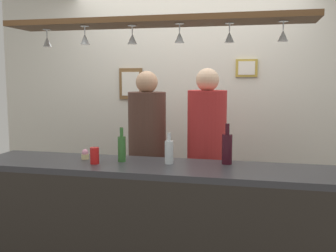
# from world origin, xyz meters

# --- Properties ---
(back_wall) EXTENTS (4.40, 0.06, 2.60)m
(back_wall) POSITION_xyz_m (0.00, 1.10, 1.30)
(back_wall) COLOR silver
(back_wall) RESTS_ON ground_plane
(bar_counter) EXTENTS (2.70, 0.55, 0.99)m
(bar_counter) POSITION_xyz_m (0.00, -0.50, 0.67)
(bar_counter) COLOR #38383D
(bar_counter) RESTS_ON ground_plane
(overhead_glass_rack) EXTENTS (2.20, 0.36, 0.04)m
(overhead_glass_rack) POSITION_xyz_m (0.00, -0.30, 2.02)
(overhead_glass_rack) COLOR brown
(hanging_wineglass_far_left) EXTENTS (0.07, 0.07, 0.13)m
(hanging_wineglass_far_left) POSITION_xyz_m (-0.89, -0.24, 1.90)
(hanging_wineglass_far_left) COLOR silver
(hanging_wineglass_far_left) RESTS_ON overhead_glass_rack
(hanging_wineglass_left) EXTENTS (0.07, 0.07, 0.13)m
(hanging_wineglass_left) POSITION_xyz_m (-0.51, -0.36, 1.90)
(hanging_wineglass_left) COLOR silver
(hanging_wineglass_left) RESTS_ON overhead_glass_rack
(hanging_wineglass_center_left) EXTENTS (0.07, 0.07, 0.13)m
(hanging_wineglass_center_left) POSITION_xyz_m (-0.17, -0.32, 1.90)
(hanging_wineglass_center_left) COLOR silver
(hanging_wineglass_center_left) RESTS_ON overhead_glass_rack
(hanging_wineglass_center) EXTENTS (0.07, 0.07, 0.13)m
(hanging_wineglass_center) POSITION_xyz_m (0.18, -0.34, 1.90)
(hanging_wineglass_center) COLOR silver
(hanging_wineglass_center) RESTS_ON overhead_glass_rack
(hanging_wineglass_center_right) EXTENTS (0.07, 0.07, 0.13)m
(hanging_wineglass_center_right) POSITION_xyz_m (0.52, -0.28, 1.90)
(hanging_wineglass_center_right) COLOR silver
(hanging_wineglass_center_right) RESTS_ON overhead_glass_rack
(hanging_wineglass_right) EXTENTS (0.07, 0.07, 0.13)m
(hanging_wineglass_right) POSITION_xyz_m (0.87, -0.30, 1.90)
(hanging_wineglass_right) COLOR silver
(hanging_wineglass_right) RESTS_ON overhead_glass_rack
(person_left_brown_shirt) EXTENTS (0.34, 0.34, 1.68)m
(person_left_brown_shirt) POSITION_xyz_m (-0.24, 0.32, 1.01)
(person_left_brown_shirt) COLOR #2D334C
(person_left_brown_shirt) RESTS_ON ground_plane
(person_right_red_shirt) EXTENTS (0.34, 0.34, 1.70)m
(person_right_red_shirt) POSITION_xyz_m (0.30, 0.32, 1.03)
(person_right_red_shirt) COLOR #2D334C
(person_right_red_shirt) RESTS_ON ground_plane
(bottle_soda_clear) EXTENTS (0.06, 0.06, 0.23)m
(bottle_soda_clear) POSITION_xyz_m (0.10, -0.29, 1.08)
(bottle_soda_clear) COLOR silver
(bottle_soda_clear) RESTS_ON bar_counter
(bottle_beer_green_import) EXTENTS (0.06, 0.06, 0.26)m
(bottle_beer_green_import) POSITION_xyz_m (-0.27, -0.30, 1.10)
(bottle_beer_green_import) COLOR #336B2D
(bottle_beer_green_import) RESTS_ON bar_counter
(bottle_wine_dark_red) EXTENTS (0.08, 0.08, 0.30)m
(bottle_wine_dark_red) POSITION_xyz_m (0.51, -0.20, 1.11)
(bottle_wine_dark_red) COLOR #380F19
(bottle_wine_dark_red) RESTS_ON bar_counter
(drink_can) EXTENTS (0.07, 0.07, 0.12)m
(drink_can) POSITION_xyz_m (-0.44, -0.41, 1.05)
(drink_can) COLOR red
(drink_can) RESTS_ON bar_counter
(cupcake) EXTENTS (0.06, 0.06, 0.08)m
(cupcake) POSITION_xyz_m (-0.58, -0.28, 1.03)
(cupcake) COLOR beige
(cupcake) RESTS_ON bar_counter
(picture_frame_upper_small) EXTENTS (0.22, 0.02, 0.18)m
(picture_frame_upper_small) POSITION_xyz_m (0.61, 1.06, 1.72)
(picture_frame_upper_small) COLOR #B29338
(picture_frame_upper_small) RESTS_ON back_wall
(picture_frame_caricature) EXTENTS (0.26, 0.02, 0.34)m
(picture_frame_caricature) POSITION_xyz_m (-0.64, 1.06, 1.55)
(picture_frame_caricature) COLOR brown
(picture_frame_caricature) RESTS_ON back_wall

